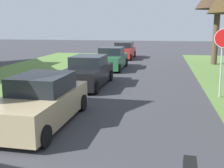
# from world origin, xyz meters

# --- Properties ---
(stop_sign_far) EXTENTS (0.81, 0.41, 2.96)m
(stop_sign_far) POSITION_xyz_m (4.06, 11.64, 2.19)
(stop_sign_far) COLOR #9EA0A5
(stop_sign_far) RESTS_ON grass_verge_right
(parked_sedan_tan) EXTENTS (1.99, 4.42, 1.57)m
(parked_sedan_tan) POSITION_xyz_m (-2.22, 7.23, 0.72)
(parked_sedan_tan) COLOR tan
(parked_sedan_tan) RESTS_ON ground
(parked_sedan_black) EXTENTS (1.99, 4.42, 1.57)m
(parked_sedan_black) POSITION_xyz_m (-2.29, 13.12, 0.72)
(parked_sedan_black) COLOR black
(parked_sedan_black) RESTS_ON ground
(parked_sedan_green) EXTENTS (1.99, 4.42, 1.57)m
(parked_sedan_green) POSITION_xyz_m (-2.20, 19.19, 0.72)
(parked_sedan_green) COLOR #28663D
(parked_sedan_green) RESTS_ON ground
(parked_sedan_red) EXTENTS (1.99, 4.42, 1.57)m
(parked_sedan_red) POSITION_xyz_m (-2.27, 26.15, 0.72)
(parked_sedan_red) COLOR red
(parked_sedan_red) RESTS_ON ground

